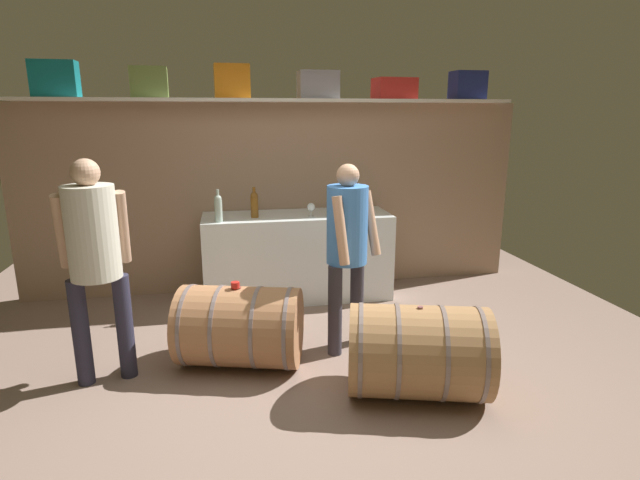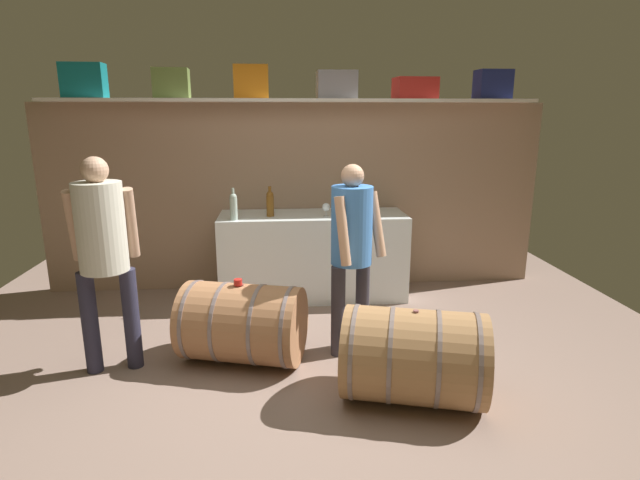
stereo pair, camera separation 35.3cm
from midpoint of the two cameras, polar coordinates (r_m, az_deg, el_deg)
name	(u,v)px [view 2 (the right image)]	position (r m, az deg, el deg)	size (l,w,h in m)	color
ground_plane	(304,356)	(4.08, 0.74, -13.12)	(6.48, 7.80, 0.02)	gray
back_wall_panel	(295,197)	(5.42, -0.95, 4.87)	(5.28, 0.10, 1.97)	#9E7D63
high_shelf_board	(295,100)	(5.20, -0.89, 15.54)	(4.86, 0.40, 0.03)	silver
toolcase_teal	(84,81)	(5.45, -23.49, 16.24)	(0.39, 0.22, 0.33)	#11727B
toolcase_olive	(172,83)	(5.26, -14.57, 16.81)	(0.33, 0.27, 0.28)	olive
toolcase_orange	(251,82)	(5.19, -5.82, 17.40)	(0.33, 0.28, 0.32)	orange
toolcase_grey	(337,85)	(5.25, 3.92, 17.14)	(0.39, 0.28, 0.27)	gray
toolcase_red	(415,88)	(5.42, 12.65, 16.45)	(0.41, 0.29, 0.21)	red
toolcase_navy	(493,85)	(5.71, 20.76, 16.16)	(0.34, 0.24, 0.29)	navy
work_cabinet	(313,256)	(5.18, 1.14, -1.80)	(1.88, 0.64, 0.87)	white
wine_bottle_amber	(270,203)	(4.96, -3.66, 4.20)	(0.07, 0.07, 0.30)	brown
wine_bottle_dark	(346,204)	(4.96, 4.98, 4.06)	(0.07, 0.07, 0.29)	black
wine_bottle_clear	(234,206)	(4.82, -7.72, 3.83)	(0.07, 0.07, 0.31)	#ADC3B5
wine_glass	(326,207)	(4.95, 2.74, 3.69)	(0.08, 0.08, 0.14)	white
wine_barrel_near	(243,323)	(3.90, -6.17, -9.39)	(1.02, 0.82, 0.62)	#AD754D
wine_barrel_far	(414,356)	(3.46, 13.55, -12.76)	(1.04, 0.84, 0.64)	#A37548
tasting_cup	(238,282)	(3.78, -6.65, -4.81)	(0.06, 0.06, 0.05)	red
winemaker_pouring	(352,240)	(3.87, 6.27, 0.00)	(0.46, 0.43, 1.50)	#322F39
visitor_tasting	(103,243)	(3.79, -21.01, -0.39)	(0.49, 0.41, 1.58)	#2A293C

